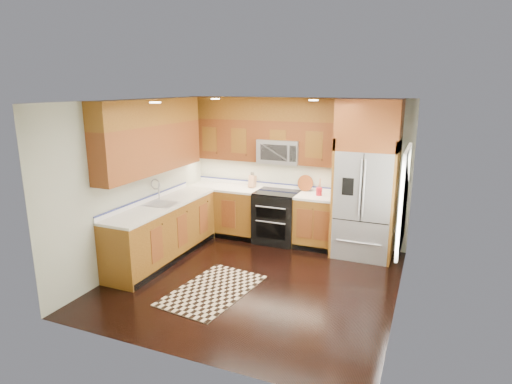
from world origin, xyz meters
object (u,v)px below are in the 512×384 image
at_px(range, 277,217).
at_px(refrigerator, 366,180).
at_px(rug, 213,290).
at_px(knife_block, 252,181).
at_px(utensil_crock, 319,190).

relative_size(range, refrigerator, 0.36).
bearing_deg(refrigerator, rug, -128.58).
bearing_deg(refrigerator, knife_block, 174.51).
height_order(range, knife_block, knife_block).
bearing_deg(range, refrigerator, -1.40).
relative_size(refrigerator, rug, 1.71).
distance_m(rug, utensil_crock, 2.63).
bearing_deg(knife_block, range, -16.54).
xyz_separation_m(range, refrigerator, (1.55, -0.04, 0.83)).
bearing_deg(range, rug, -94.18).
bearing_deg(utensil_crock, refrigerator, -6.49).
bearing_deg(knife_block, rug, -80.46).
bearing_deg(rug, refrigerator, 58.58).
bearing_deg(utensil_crock, knife_block, 175.11).
relative_size(knife_block, utensil_crock, 0.98).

